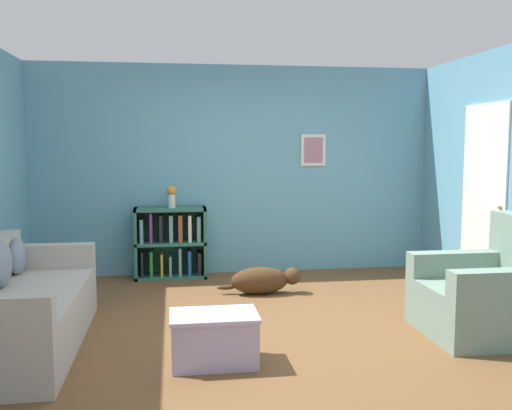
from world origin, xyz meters
name	(u,v)px	position (x,y,z in m)	size (l,w,h in m)	color
ground_plane	(262,326)	(0.00, 0.00, 0.00)	(14.00, 14.00, 0.00)	brown
wall_back	(235,170)	(0.00, 2.25, 1.30)	(5.60, 0.13, 2.60)	#609EB7
couch	(17,310)	(-2.02, -0.27, 0.32)	(0.85, 2.05, 0.83)	#ADA89E
bookshelf	(171,243)	(-0.81, 2.02, 0.43)	(0.86, 0.34, 0.86)	#2D6B56
recliner_chair	(491,295)	(1.90, -0.49, 0.34)	(1.00, 0.95, 1.01)	gray
coffee_table	(214,337)	(-0.49, -0.82, 0.20)	(0.65, 0.43, 0.38)	#ADA3CC
dog	(263,280)	(0.18, 1.09, 0.15)	(0.92, 0.27, 0.30)	#472D19
vase	(172,195)	(-0.79, 2.01, 1.01)	(0.12, 0.12, 0.27)	silver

